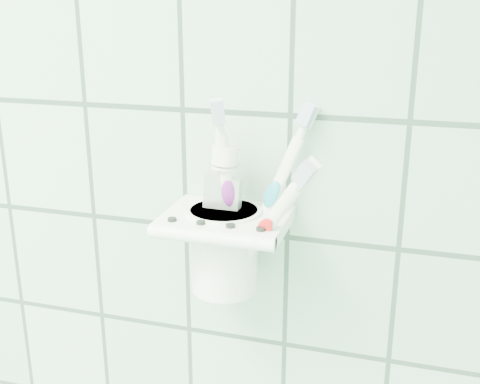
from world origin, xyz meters
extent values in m
cube|color=white|center=(0.67, 1.19, 1.27)|extent=(0.05, 0.02, 0.04)
cube|color=white|center=(0.67, 1.15, 1.28)|extent=(0.13, 0.10, 0.01)
cylinder|color=white|center=(0.67, 1.10, 1.28)|extent=(0.13, 0.01, 0.01)
cylinder|color=black|center=(0.62, 1.12, 1.29)|extent=(0.01, 0.01, 0.00)
cylinder|color=black|center=(0.65, 1.12, 1.29)|extent=(0.01, 0.01, 0.00)
cylinder|color=black|center=(0.68, 1.12, 1.29)|extent=(0.01, 0.01, 0.00)
cylinder|color=black|center=(0.71, 1.12, 1.29)|extent=(0.01, 0.01, 0.00)
cylinder|color=white|center=(0.66, 1.16, 1.25)|extent=(0.07, 0.07, 0.09)
cylinder|color=white|center=(0.66, 1.16, 1.29)|extent=(0.08, 0.08, 0.01)
cylinder|color=black|center=(0.66, 1.16, 1.29)|extent=(0.06, 0.06, 0.00)
cylinder|color=white|center=(0.68, 1.17, 1.29)|extent=(0.03, 0.03, 0.16)
cylinder|color=white|center=(0.68, 1.17, 1.38)|extent=(0.01, 0.01, 0.02)
cube|color=silver|center=(0.68, 1.16, 1.40)|extent=(0.02, 0.01, 0.02)
cube|color=white|center=(0.68, 1.17, 1.40)|extent=(0.02, 0.01, 0.03)
ellipsoid|color=purple|center=(0.68, 1.16, 1.31)|extent=(0.02, 0.01, 0.03)
cylinder|color=white|center=(0.67, 1.16, 1.30)|extent=(0.07, 0.05, 0.16)
cylinder|color=white|center=(0.67, 1.16, 1.39)|extent=(0.02, 0.02, 0.03)
cube|color=silver|center=(0.67, 1.15, 1.41)|extent=(0.02, 0.02, 0.03)
cube|color=white|center=(0.67, 1.16, 1.41)|extent=(0.02, 0.01, 0.03)
ellipsoid|color=teal|center=(0.67, 1.15, 1.32)|extent=(0.03, 0.02, 0.03)
cylinder|color=white|center=(0.67, 1.16, 1.29)|extent=(0.10, 0.08, 0.14)
cylinder|color=white|center=(0.67, 1.16, 1.39)|extent=(0.02, 0.02, 0.02)
cube|color=silver|center=(0.67, 1.16, 1.40)|extent=(0.02, 0.02, 0.03)
cube|color=white|center=(0.67, 1.16, 1.40)|extent=(0.02, 0.02, 0.03)
ellipsoid|color=red|center=(0.67, 1.16, 1.31)|extent=(0.03, 0.02, 0.03)
cube|color=silver|center=(0.65, 1.16, 1.27)|extent=(0.05, 0.02, 0.12)
cube|color=silver|center=(0.65, 1.16, 1.21)|extent=(0.04, 0.01, 0.01)
cone|color=silver|center=(0.65, 1.16, 1.33)|extent=(0.03, 0.03, 0.02)
cylinder|color=white|center=(0.65, 1.16, 1.35)|extent=(0.03, 0.03, 0.03)
camera|label=1|loc=(0.85, 0.59, 1.51)|focal=45.00mm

